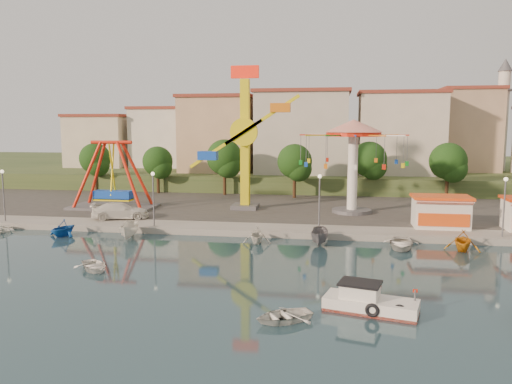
% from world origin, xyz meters
% --- Properties ---
extents(ground, '(200.00, 200.00, 0.00)m').
position_xyz_m(ground, '(0.00, 0.00, 0.00)').
color(ground, '#142E38').
rests_on(ground, ground).
extents(quay_deck, '(200.00, 100.00, 0.60)m').
position_xyz_m(quay_deck, '(0.00, 62.00, 0.30)').
color(quay_deck, '#9E998E').
rests_on(quay_deck, ground).
extents(asphalt_pad, '(90.00, 28.00, 0.01)m').
position_xyz_m(asphalt_pad, '(0.00, 30.00, 0.60)').
color(asphalt_pad, '#4C4944').
rests_on(asphalt_pad, quay_deck).
extents(hill_terrace, '(200.00, 60.00, 3.00)m').
position_xyz_m(hill_terrace, '(0.00, 67.00, 1.50)').
color(hill_terrace, '#384C26').
rests_on(hill_terrace, ground).
extents(pirate_ship_ride, '(10.00, 5.00, 8.00)m').
position_xyz_m(pirate_ship_ride, '(-16.52, 22.39, 4.39)').
color(pirate_ship_ride, '#59595E').
rests_on(pirate_ship_ride, quay_deck).
extents(kamikaze_tower, '(8.60, 3.10, 16.50)m').
position_xyz_m(kamikaze_tower, '(-0.55, 24.19, 8.37)').
color(kamikaze_tower, '#59595E').
rests_on(kamikaze_tower, quay_deck).
extents(wave_swinger, '(11.60, 11.60, 10.40)m').
position_xyz_m(wave_swinger, '(11.32, 23.57, 8.20)').
color(wave_swinger, '#59595E').
rests_on(wave_swinger, quay_deck).
extents(booth_left, '(5.40, 3.78, 3.08)m').
position_xyz_m(booth_left, '(19.45, 16.49, 2.16)').
color(booth_left, white).
rests_on(booth_left, quay_deck).
extents(lamp_post_0, '(0.14, 0.14, 5.00)m').
position_xyz_m(lamp_post_0, '(-24.00, 13.00, 3.10)').
color(lamp_post_0, '#59595E').
rests_on(lamp_post_0, quay_deck).
extents(lamp_post_1, '(0.14, 0.14, 5.00)m').
position_xyz_m(lamp_post_1, '(-8.00, 13.00, 3.10)').
color(lamp_post_1, '#59595E').
rests_on(lamp_post_1, quay_deck).
extents(lamp_post_2, '(0.14, 0.14, 5.00)m').
position_xyz_m(lamp_post_2, '(8.00, 13.00, 3.10)').
color(lamp_post_2, '#59595E').
rests_on(lamp_post_2, quay_deck).
extents(lamp_post_3, '(0.14, 0.14, 5.00)m').
position_xyz_m(lamp_post_3, '(24.00, 13.00, 3.10)').
color(lamp_post_3, '#59595E').
rests_on(lamp_post_3, quay_deck).
extents(tree_0, '(4.60, 4.60, 7.19)m').
position_xyz_m(tree_0, '(-26.00, 36.98, 5.47)').
color(tree_0, '#382314').
rests_on(tree_0, quay_deck).
extents(tree_1, '(4.35, 4.35, 6.80)m').
position_xyz_m(tree_1, '(-16.00, 36.24, 5.20)').
color(tree_1, '#382314').
rests_on(tree_1, quay_deck).
extents(tree_2, '(5.02, 5.02, 7.85)m').
position_xyz_m(tree_2, '(-6.00, 35.81, 5.92)').
color(tree_2, '#382314').
rests_on(tree_2, quay_deck).
extents(tree_3, '(4.68, 4.68, 7.32)m').
position_xyz_m(tree_3, '(4.00, 34.36, 5.55)').
color(tree_3, '#382314').
rests_on(tree_3, quay_deck).
extents(tree_4, '(4.86, 4.86, 7.60)m').
position_xyz_m(tree_4, '(14.00, 37.35, 5.75)').
color(tree_4, '#382314').
rests_on(tree_4, quay_deck).
extents(tree_5, '(4.83, 4.83, 7.54)m').
position_xyz_m(tree_5, '(24.00, 35.54, 5.71)').
color(tree_5, '#382314').
rests_on(tree_5, quay_deck).
extents(building_0, '(9.26, 9.53, 11.87)m').
position_xyz_m(building_0, '(-33.37, 46.06, 8.93)').
color(building_0, beige).
rests_on(building_0, hill_terrace).
extents(building_1, '(12.33, 9.01, 8.63)m').
position_xyz_m(building_1, '(-21.33, 51.38, 7.32)').
color(building_1, silver).
rests_on(building_1, hill_terrace).
extents(building_2, '(11.95, 9.28, 11.23)m').
position_xyz_m(building_2, '(-8.19, 51.96, 8.62)').
color(building_2, tan).
rests_on(building_2, hill_terrace).
extents(building_3, '(12.59, 10.50, 9.20)m').
position_xyz_m(building_3, '(5.60, 48.80, 7.60)').
color(building_3, beige).
rests_on(building_3, hill_terrace).
extents(building_4, '(10.75, 9.23, 9.24)m').
position_xyz_m(building_4, '(19.07, 52.20, 7.62)').
color(building_4, beige).
rests_on(building_4, hill_terrace).
extents(building_5, '(12.77, 10.96, 11.21)m').
position_xyz_m(building_5, '(32.37, 50.33, 8.61)').
color(building_5, tan).
rests_on(building_5, hill_terrace).
extents(minaret, '(2.80, 2.80, 18.00)m').
position_xyz_m(minaret, '(36.00, 54.00, 12.55)').
color(minaret, silver).
rests_on(minaret, hill_terrace).
extents(cabin_motorboat, '(5.42, 3.14, 1.79)m').
position_xyz_m(cabin_motorboat, '(11.32, -5.43, 0.48)').
color(cabin_motorboat, white).
rests_on(cabin_motorboat, ground).
extents(rowboat_a, '(3.92, 3.93, 0.67)m').
position_xyz_m(rowboat_a, '(-7.56, -0.29, 0.34)').
color(rowboat_a, white).
rests_on(rowboat_a, ground).
extents(rowboat_b, '(3.85, 3.56, 0.65)m').
position_xyz_m(rowboat_b, '(6.79, -7.60, 0.33)').
color(rowboat_b, white).
rests_on(rowboat_b, ground).
extents(van, '(6.29, 4.05, 1.70)m').
position_xyz_m(van, '(-12.83, 16.04, 1.45)').
color(van, white).
rests_on(van, quay_deck).
extents(moored_boat_1, '(3.25, 3.56, 1.60)m').
position_xyz_m(moored_boat_1, '(-15.77, 9.80, 0.80)').
color(moored_boat_1, '#1350AA').
rests_on(moored_boat_1, ground).
extents(moored_boat_2, '(2.16, 4.12, 1.51)m').
position_xyz_m(moored_boat_2, '(-9.18, 9.80, 0.76)').
color(moored_boat_2, silver).
rests_on(moored_boat_2, ground).
extents(moored_boat_4, '(2.71, 3.07, 1.52)m').
position_xyz_m(moored_boat_4, '(2.69, 9.80, 0.76)').
color(moored_boat_4, silver).
rests_on(moored_boat_4, ground).
extents(moored_boat_5, '(1.58, 3.94, 1.51)m').
position_xyz_m(moored_boat_5, '(8.18, 9.80, 0.75)').
color(moored_boat_5, slate).
rests_on(moored_boat_5, ground).
extents(moored_boat_6, '(3.55, 4.59, 0.88)m').
position_xyz_m(moored_boat_6, '(14.99, 9.80, 0.44)').
color(moored_boat_6, silver).
rests_on(moored_boat_6, ground).
extents(moored_boat_7, '(3.63, 3.95, 1.75)m').
position_xyz_m(moored_boat_7, '(19.93, 9.80, 0.87)').
color(moored_boat_7, orange).
rests_on(moored_boat_7, ground).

